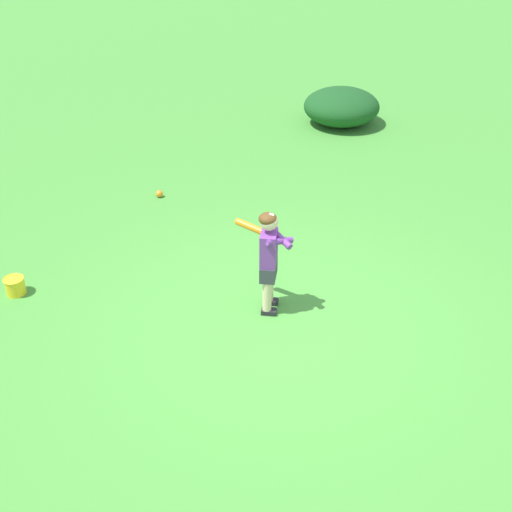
% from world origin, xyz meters
% --- Properties ---
extents(ground_plane, '(40.00, 40.00, 0.00)m').
position_xyz_m(ground_plane, '(0.00, 0.00, 0.00)').
color(ground_plane, '#479338').
extents(child_batter, '(0.44, 0.54, 1.08)m').
position_xyz_m(child_batter, '(-0.00, 0.35, 0.65)').
color(child_batter, '#232328').
rests_on(child_batter, ground).
extents(play_ball_behind_batter, '(0.10, 0.10, 0.10)m').
position_xyz_m(play_ball_behind_batter, '(-0.30, 3.21, 0.05)').
color(play_ball_behind_batter, orange).
rests_on(play_ball_behind_batter, ground).
extents(toy_bucket, '(0.22, 0.22, 0.19)m').
position_xyz_m(toy_bucket, '(-2.30, 1.62, 0.10)').
color(toy_bucket, yellow).
rests_on(toy_bucket, ground).
extents(shrub_left_background, '(1.28, 1.26, 0.60)m').
position_xyz_m(shrub_left_background, '(3.34, 4.70, 0.30)').
color(shrub_left_background, '#194C1E').
rests_on(shrub_left_background, ground).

